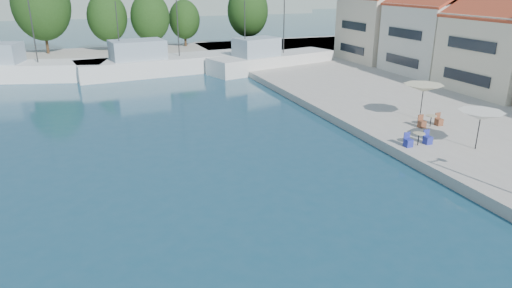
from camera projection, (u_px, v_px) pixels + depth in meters
name	position (u px, v px, depth m)	size (l,w,h in m)	color
quay_far	(104.00, 57.00, 59.95)	(90.00, 16.00, 0.60)	#ABA59B
building_04	(511.00, 40.00, 38.89)	(9.00, 8.80, 9.20)	#F3E4C3
building_05	(438.00, 27.00, 46.75)	(8.40, 8.80, 9.70)	silver
building_06	(385.00, 19.00, 54.61)	(9.00, 8.80, 10.20)	beige
trawler_02	(18.00, 70.00, 47.28)	(17.31, 8.51, 10.20)	white
trawler_03	(160.00, 64.00, 50.56)	(19.01, 7.10, 10.20)	silver
trawler_04	(270.00, 61.00, 52.59)	(16.12, 8.07, 10.20)	silver
tree_04	(41.00, 5.00, 58.88)	(7.28, 7.28, 10.77)	#3F2B19
tree_05	(107.00, 17.00, 61.73)	(5.29, 5.29, 7.83)	#3F2B19
tree_06	(150.00, 17.00, 62.23)	(5.28, 5.28, 7.81)	#3F2B19
tree_07	(184.00, 20.00, 66.62)	(4.50, 4.50, 6.66)	#3F2B19
tree_08	(248.00, 11.00, 66.08)	(5.91, 5.91, 8.75)	#3F2B19
umbrella_white	(481.00, 115.00, 25.66)	(2.53, 2.53, 2.26)	black
umbrella_cream	(424.00, 88.00, 31.25)	(2.72, 2.72, 2.48)	black
cafe_table_02	(418.00, 141.00, 26.81)	(1.82, 0.70, 0.76)	black
cafe_table_03	(431.00, 122.00, 30.30)	(1.82, 0.70, 0.76)	black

